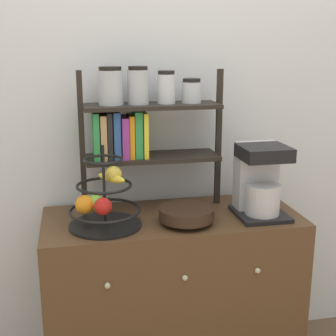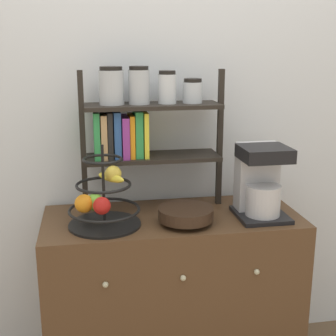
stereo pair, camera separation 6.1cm
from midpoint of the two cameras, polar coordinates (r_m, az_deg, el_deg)
name	(u,v)px [view 2 (the right image)]	position (r m, az deg, el deg)	size (l,w,h in m)	color
wall_back	(162,95)	(2.23, 0.02, 8.91)	(7.00, 0.05, 2.60)	silver
sideboard	(172,297)	(2.25, 1.31, -15.43)	(1.13, 0.49, 0.80)	#4C331E
coffee_maker	(260,181)	(2.08, 12.00, -1.59)	(0.21, 0.24, 0.32)	black
fruit_stand	(102,200)	(1.94, -7.13, -3.92)	(0.30, 0.30, 0.35)	black
wooden_bowl	(186,214)	(1.98, 3.07, -5.67)	(0.23, 0.23, 0.07)	black
shelf_hutch	(137,120)	(2.08, -2.91, 5.89)	(0.64, 0.20, 0.64)	black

